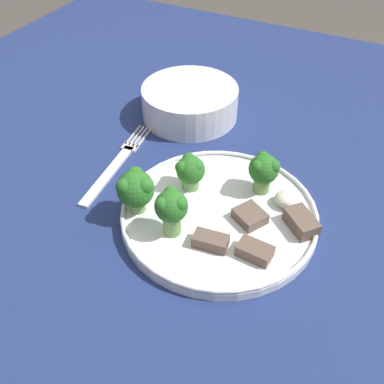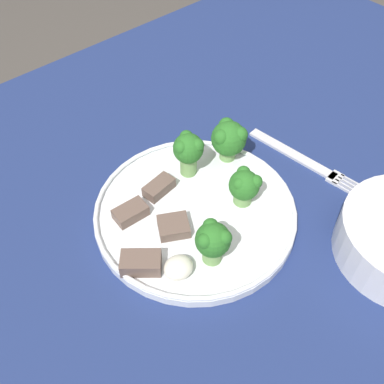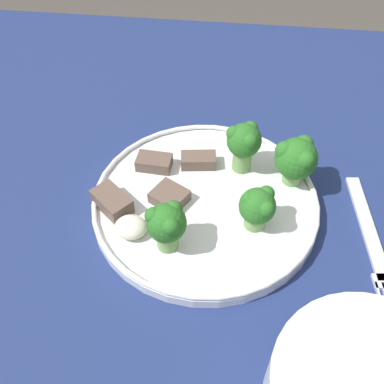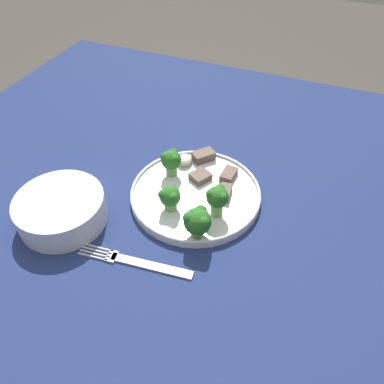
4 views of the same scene
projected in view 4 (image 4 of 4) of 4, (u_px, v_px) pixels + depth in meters
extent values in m
plane|color=#4C4742|center=(158.00, 357.00, 1.25)|extent=(8.00, 8.00, 0.00)
cube|color=navy|center=(135.00, 206.00, 0.74)|extent=(1.23, 1.08, 0.03)
cylinder|color=brown|center=(355.00, 211.00, 1.24)|extent=(0.06, 0.06, 0.72)
cylinder|color=brown|center=(105.00, 145.00, 1.50)|extent=(0.06, 0.06, 0.72)
cylinder|color=white|center=(196.00, 195.00, 0.73)|extent=(0.25, 0.25, 0.01)
torus|color=white|center=(196.00, 191.00, 0.73)|extent=(0.25, 0.25, 0.01)
cube|color=silver|center=(151.00, 266.00, 0.62)|extent=(0.03, 0.14, 0.00)
cube|color=silver|center=(112.00, 256.00, 0.63)|extent=(0.03, 0.02, 0.00)
cube|color=silver|center=(100.00, 248.00, 0.65)|extent=(0.01, 0.06, 0.00)
cube|color=silver|center=(98.00, 251.00, 0.64)|extent=(0.01, 0.06, 0.00)
cube|color=silver|center=(96.00, 254.00, 0.64)|extent=(0.01, 0.06, 0.00)
cube|color=silver|center=(94.00, 257.00, 0.63)|extent=(0.01, 0.06, 0.00)
cylinder|color=silver|center=(61.00, 210.00, 0.68)|extent=(0.16, 0.16, 0.05)
cylinder|color=silver|center=(62.00, 211.00, 0.68)|extent=(0.13, 0.13, 0.04)
cylinder|color=#709E56|center=(197.00, 231.00, 0.65)|extent=(0.02, 0.02, 0.02)
sphere|color=#286B23|center=(198.00, 221.00, 0.63)|extent=(0.05, 0.05, 0.05)
sphere|color=#286B23|center=(201.00, 211.00, 0.63)|extent=(0.02, 0.02, 0.02)
sphere|color=#286B23|center=(189.00, 218.00, 0.62)|extent=(0.02, 0.02, 0.02)
sphere|color=#286B23|center=(203.00, 222.00, 0.61)|extent=(0.02, 0.02, 0.02)
cylinder|color=#709E56|center=(170.00, 206.00, 0.69)|extent=(0.02, 0.02, 0.02)
sphere|color=#286B23|center=(170.00, 197.00, 0.68)|extent=(0.04, 0.04, 0.04)
sphere|color=#286B23|center=(172.00, 190.00, 0.68)|extent=(0.02, 0.02, 0.02)
sphere|color=#286B23|center=(163.00, 194.00, 0.67)|extent=(0.02, 0.02, 0.02)
sphere|color=#286B23|center=(173.00, 197.00, 0.66)|extent=(0.02, 0.02, 0.02)
cylinder|color=#709E56|center=(172.00, 170.00, 0.76)|extent=(0.02, 0.02, 0.02)
sphere|color=#286B23|center=(171.00, 160.00, 0.74)|extent=(0.04, 0.04, 0.04)
sphere|color=#286B23|center=(173.00, 153.00, 0.74)|extent=(0.02, 0.02, 0.02)
sphere|color=#286B23|center=(165.00, 157.00, 0.74)|extent=(0.02, 0.02, 0.02)
sphere|color=#286B23|center=(175.00, 159.00, 0.73)|extent=(0.02, 0.02, 0.02)
cylinder|color=#709E56|center=(217.00, 208.00, 0.68)|extent=(0.02, 0.02, 0.03)
sphere|color=#286B23|center=(218.00, 197.00, 0.66)|extent=(0.04, 0.04, 0.04)
sphere|color=#286B23|center=(220.00, 189.00, 0.66)|extent=(0.02, 0.02, 0.02)
sphere|color=#286B23|center=(211.00, 194.00, 0.65)|extent=(0.02, 0.02, 0.02)
sphere|color=#286B23|center=(222.00, 197.00, 0.65)|extent=(0.02, 0.02, 0.02)
cube|color=brown|center=(229.00, 175.00, 0.76)|extent=(0.04, 0.03, 0.02)
cube|color=brown|center=(200.00, 176.00, 0.75)|extent=(0.05, 0.05, 0.01)
cube|color=brown|center=(225.00, 193.00, 0.72)|extent=(0.04, 0.03, 0.02)
cube|color=brown|center=(204.00, 156.00, 0.80)|extent=(0.05, 0.05, 0.02)
ellipsoid|color=silver|center=(185.00, 160.00, 0.79)|extent=(0.03, 0.03, 0.02)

